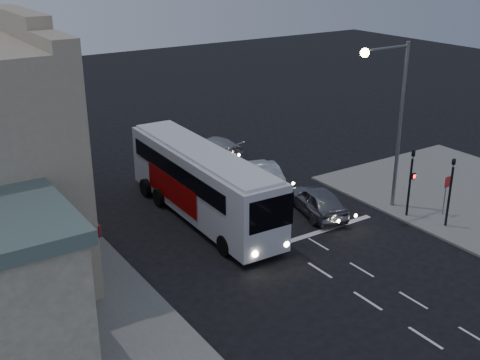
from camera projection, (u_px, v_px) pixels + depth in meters
ground at (306, 261)px, 27.80m from camera, size 120.00×120.00×0.00m
road_markings at (284, 228)px, 31.03m from camera, size 8.00×30.55×0.01m
tour_bus at (202, 181)px, 31.63m from camera, size 2.97×12.47×3.81m
car_suv at (317, 201)px, 32.45m from camera, size 2.83×4.86×1.56m
car_sedan_a at (262, 173)px, 36.64m from camera, size 2.71×4.61×1.44m
car_sedan_b at (212, 147)px, 41.52m from camera, size 3.14×4.94×1.33m
traffic_signal_main at (411, 175)px, 31.43m from camera, size 0.25×0.35×4.10m
traffic_signal_side at (451, 184)px, 30.25m from camera, size 0.18×0.15×4.10m
regulatory_sign at (446, 189)px, 31.81m from camera, size 0.45×0.12×2.20m
streetlight at (393, 109)px, 31.20m from camera, size 3.32×0.44×9.00m
street_tree at (25, 120)px, 33.63m from camera, size 4.00×4.00×6.20m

